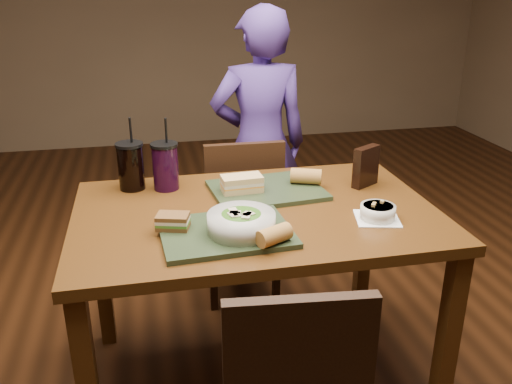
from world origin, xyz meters
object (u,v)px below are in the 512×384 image
Objects in this scene: cup_cola at (131,166)px; cup_berry at (165,166)px; salad_bowl at (241,221)px; baguette_near at (274,235)px; chair_far at (242,213)px; chip_bag at (366,166)px; sandwich_far at (242,183)px; baguette_far at (306,176)px; soup_bowl at (378,212)px; sandwich_near at (173,221)px; tray_near at (226,233)px; tray_far at (267,190)px; dining_table at (256,232)px; diner at (260,145)px.

cup_cola is 1.01× the size of cup_berry.
cup_cola is (-0.35, 0.51, 0.04)m from salad_bowl.
cup_berry is (-0.30, 0.59, 0.05)m from baguette_near.
chair_far is 5.22× the size of chip_bag.
sandwich_far and baguette_far have the same top height.
sandwich_near reaches higher than soup_bowl.
baguette_near is at bearing -161.08° from soup_bowl.
baguette_far is (0.38, 0.36, 0.04)m from tray_near.
soup_bowl is at bearing 18.92° from baguette_near.
salad_bowl is 0.13m from baguette_near.
tray_far is at bearing -17.99° from cup_berry.
dining_table is 0.57m from cup_cola.
diner is 1.26m from baguette_near.
diner reaches higher than baguette_near.
sandwich_far is at bearing 79.21° from salad_bowl.
tray_near is 0.18m from sandwich_near.
diner is 1.18m from sandwich_near.
tray_near is (-0.20, -0.78, 0.29)m from chair_far.
salad_bowl is 1.38× the size of sandwich_far.
salad_bowl reaches higher than dining_table.
salad_bowl is 1.85× the size of sandwich_near.
salad_bowl is 1.97× the size of baguette_near.
soup_bowl is 1.12× the size of sandwich_far.
baguette_near is (-0.40, -0.14, 0.02)m from soup_bowl.
chair_far is 0.72m from chip_bag.
tray_far reaches higher than dining_table.
dining_table is 3.10× the size of tray_far.
salad_bowl reaches higher than tray_far.
chair_far is 7.60× the size of baguette_near.
salad_bowl is at bearing -114.75° from tray_far.
dining_table is 0.96m from diner.
tray_far is (-0.14, -0.77, 0.05)m from diner.
sandwich_far is (-0.02, 0.15, 0.14)m from dining_table.
tray_far is 2.36× the size of soup_bowl.
baguette_near is at bearing -43.29° from tray_near.
dining_table is 3.10× the size of tray_near.
sandwich_far is (-0.24, -0.78, 0.09)m from diner.
diner is at bearing 77.60° from chip_bag.
cup_cola reaches higher than baguette_near.
baguette_near is at bearing -63.21° from cup_berry.
dining_table is 0.33m from baguette_far.
tray_near is 1.45× the size of cup_berry.
chip_bag is (0.40, -0.01, 0.07)m from tray_far.
cup_cola reaches higher than tray_near.
baguette_far is at bearing -10.90° from cup_berry.
tray_far is (0.21, 0.34, 0.00)m from tray_near.
baguette_far is (0.55, 0.31, 0.01)m from sandwich_near.
tray_far is (0.08, 0.16, 0.10)m from dining_table.
baguette_far is at bearing 114.34° from soup_bowl.
diner reaches higher than tray_near.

